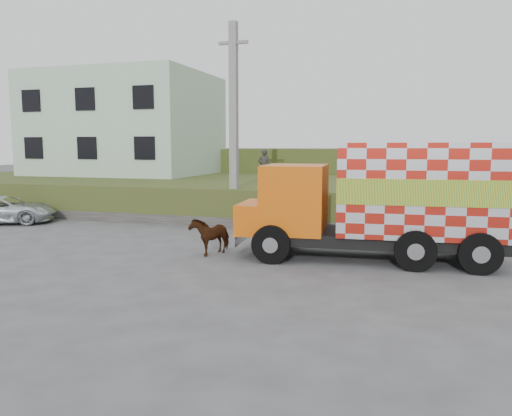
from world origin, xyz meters
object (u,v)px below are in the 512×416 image
(cargo_truck, at_px, (384,200))
(pedestrian, at_px, (264,166))
(utility_pole, at_px, (234,124))
(cow, at_px, (211,235))
(suv, at_px, (4,210))

(cargo_truck, distance_m, pedestrian, 9.31)
(utility_pole, relative_size, cow, 6.01)
(utility_pole, height_order, cow, utility_pole)
(cow, xyz_separation_m, pedestrian, (-0.68, 8.06, 1.73))
(cargo_truck, xyz_separation_m, cow, (-4.96, -0.68, -1.14))
(cargo_truck, xyz_separation_m, suv, (-15.46, 2.27, -1.13))
(suv, xyz_separation_m, pedestrian, (9.81, 5.11, 1.72))
(cargo_truck, distance_m, cow, 5.14)
(utility_pole, bearing_deg, cow, -77.98)
(cargo_truck, relative_size, pedestrian, 4.80)
(cargo_truck, bearing_deg, utility_pole, 138.92)
(cow, bearing_deg, utility_pole, 121.82)
(cow, distance_m, pedestrian, 8.27)
(utility_pole, distance_m, pedestrian, 3.39)
(utility_pole, relative_size, cargo_truck, 1.06)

